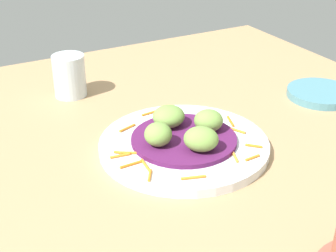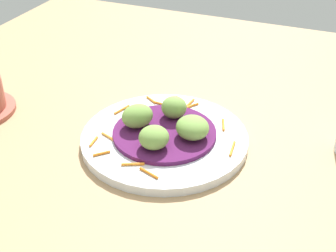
% 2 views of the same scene
% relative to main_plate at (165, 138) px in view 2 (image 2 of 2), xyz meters
% --- Properties ---
extents(table_surface, '(1.10, 1.10, 0.02)m').
position_rel_main_plate_xyz_m(table_surface, '(-0.04, 0.05, -0.02)').
color(table_surface, tan).
rests_on(table_surface, ground).
extents(main_plate, '(0.27, 0.27, 0.01)m').
position_rel_main_plate_xyz_m(main_plate, '(0.00, 0.00, 0.00)').
color(main_plate, silver).
rests_on(main_plate, table_surface).
extents(cabbage_bed, '(0.17, 0.17, 0.01)m').
position_rel_main_plate_xyz_m(cabbage_bed, '(-0.00, -0.00, 0.01)').
color(cabbage_bed, '#51194C').
rests_on(cabbage_bed, main_plate).
extents(carrot_garnish, '(0.22, 0.23, 0.00)m').
position_rel_main_plate_xyz_m(carrot_garnish, '(-0.02, 0.02, 0.01)').
color(carrot_garnish, orange).
rests_on(carrot_garnish, main_plate).
extents(guac_scoop_left, '(0.07, 0.07, 0.03)m').
position_rel_main_plate_xyz_m(guac_scoop_left, '(0.05, 0.00, 0.03)').
color(guac_scoop_left, '#759E47').
rests_on(guac_scoop_left, cabbage_bed).
extents(guac_scoop_center, '(0.06, 0.06, 0.04)m').
position_rel_main_plate_xyz_m(guac_scoop_center, '(-0.00, 0.05, 0.03)').
color(guac_scoop_center, '#759E47').
rests_on(guac_scoop_center, cabbage_bed).
extents(guac_scoop_right, '(0.07, 0.07, 0.04)m').
position_rel_main_plate_xyz_m(guac_scoop_right, '(-0.05, -0.00, 0.03)').
color(guac_scoop_right, '#759E47').
rests_on(guac_scoop_right, cabbage_bed).
extents(guac_scoop_back, '(0.05, 0.05, 0.03)m').
position_rel_main_plate_xyz_m(guac_scoop_back, '(0.00, -0.05, 0.03)').
color(guac_scoop_back, '#759E47').
rests_on(guac_scoop_back, cabbage_bed).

